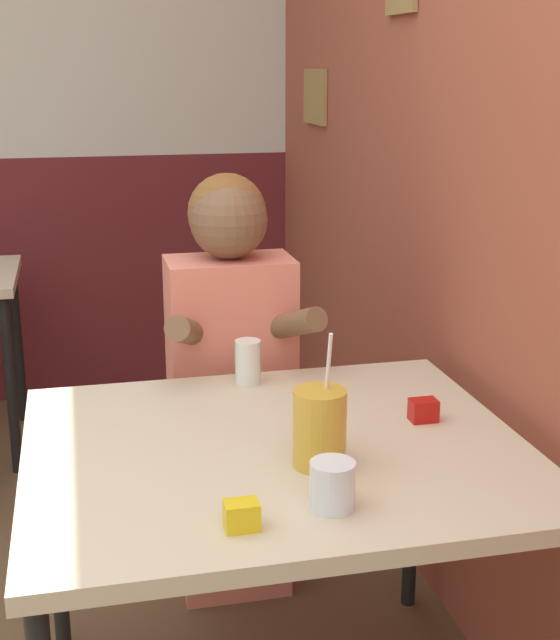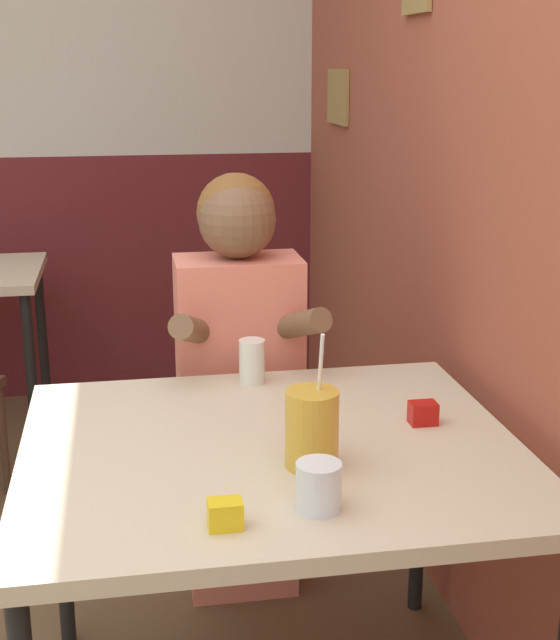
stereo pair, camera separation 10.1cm
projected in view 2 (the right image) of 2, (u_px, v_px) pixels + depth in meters
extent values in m
cube|color=#9E4C38|center=(414.00, 112.00, 2.72)|extent=(0.06, 4.73, 2.70)
cube|color=olive|center=(338.00, 97.00, 3.48)|extent=(0.02, 0.29, 0.21)
cube|color=maroon|center=(38.00, 279.00, 4.04)|extent=(5.52, 0.06, 1.10)
cube|color=beige|center=(272.00, 452.00, 1.87)|extent=(1.04, 0.91, 0.04)
cylinder|color=black|center=(61.00, 528.00, 2.29)|extent=(0.04, 0.04, 0.69)
cylinder|color=black|center=(420.00, 498.00, 2.45)|extent=(0.04, 0.04, 0.69)
cylinder|color=black|center=(32.00, 382.00, 3.34)|extent=(0.04, 0.04, 0.69)
cylinder|color=black|center=(43.00, 340.00, 3.84)|extent=(0.04, 0.04, 0.69)
cylinder|color=#4C3323|center=(4.00, 441.00, 3.15)|extent=(0.03, 0.03, 0.41)
cube|color=#EA7F6B|center=(241.00, 516.00, 2.60)|extent=(0.31, 0.20, 0.45)
cube|color=#EA7F6B|center=(239.00, 355.00, 2.46)|extent=(0.34, 0.20, 0.54)
sphere|color=brown|center=(236.00, 212.00, 2.37)|extent=(0.21, 0.21, 0.21)
sphere|color=brown|center=(237.00, 220.00, 2.35)|extent=(0.21, 0.21, 0.21)
cylinder|color=brown|center=(193.00, 330.00, 2.27)|extent=(0.14, 0.27, 0.15)
cylinder|color=brown|center=(297.00, 325.00, 2.32)|extent=(0.14, 0.27, 0.15)
cylinder|color=gold|center=(312.00, 429.00, 1.75)|extent=(0.11, 0.11, 0.16)
cylinder|color=white|center=(321.00, 366.00, 1.71)|extent=(0.01, 0.04, 0.14)
cylinder|color=silver|center=(319.00, 486.00, 1.59)|extent=(0.08, 0.08, 0.09)
cylinder|color=silver|center=(252.00, 361.00, 2.22)|extent=(0.06, 0.06, 0.11)
cube|color=#B7140F|center=(423.00, 413.00, 1.97)|extent=(0.06, 0.04, 0.05)
cube|color=yellow|center=(225.00, 514.00, 1.53)|extent=(0.06, 0.04, 0.05)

